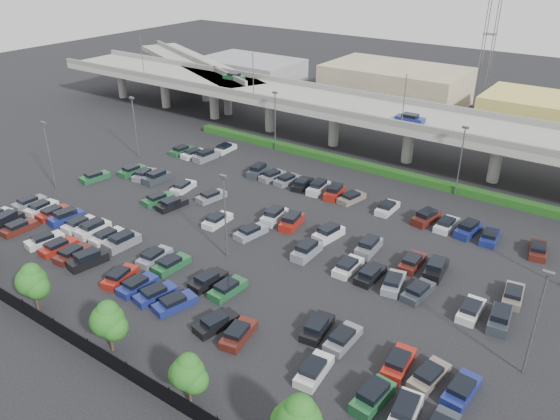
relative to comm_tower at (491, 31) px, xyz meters
The scene contains 10 objects.
ground 75.73m from the comm_tower, 93.09° to the right, with size 280.00×280.00×0.00m, color black.
overpass 43.08m from the comm_tower, 95.74° to the right, with size 150.00×13.00×15.80m.
on_ramp 64.67m from the comm_tower, 151.11° to the right, with size 50.93×30.13×8.80m.
hedge 51.42m from the comm_tower, 94.67° to the right, with size 66.00×1.60×1.10m, color #113A11.
fence 103.13m from the comm_tower, 92.28° to the right, with size 70.00×0.10×2.00m.
tree_row 101.30m from the comm_tower, 91.88° to the right, with size 65.07×3.66×5.94m.
parked_cars 79.47m from the comm_tower, 93.39° to the right, with size 63.05×41.59×1.67m.
light_poles 73.06m from the comm_tower, 96.44° to the right, with size 66.90×48.38×10.30m.
distant_buildings 18.96m from the comm_tower, 55.50° to the right, with size 138.00×24.00×9.00m.
comm_tower is the anchor object (origin of this frame).
Camera 1 is at (36.41, -48.98, 33.51)m, focal length 35.00 mm.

